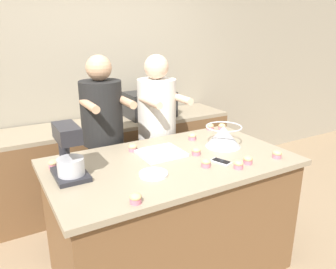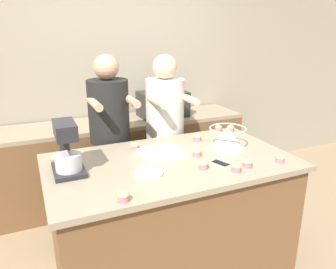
# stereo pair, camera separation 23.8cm
# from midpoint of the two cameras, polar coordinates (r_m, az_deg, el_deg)

# --- Properties ---
(ground_plane) EXTENTS (16.00, 16.00, 0.00)m
(ground_plane) POSITION_cam_midpoint_polar(r_m,az_deg,el_deg) (2.90, -1.99, -22.19)
(ground_plane) COLOR #937A5B
(back_wall) EXTENTS (10.00, 0.06, 2.70)m
(back_wall) POSITION_cam_midpoint_polar(r_m,az_deg,el_deg) (3.84, -14.36, 9.67)
(back_wall) COLOR gray
(back_wall) RESTS_ON ground_plane
(island_counter) EXTENTS (1.78, 1.03, 0.96)m
(island_counter) POSITION_cam_midpoint_polar(r_m,az_deg,el_deg) (2.62, -2.10, -14.14)
(island_counter) COLOR brown
(island_counter) RESTS_ON ground_plane
(back_counter) EXTENTS (2.80, 0.60, 0.91)m
(back_counter) POSITION_cam_midpoint_polar(r_m,az_deg,el_deg) (3.75, -11.81, -4.61)
(back_counter) COLOR brown
(back_counter) RESTS_ON ground_plane
(person_left) EXTENTS (0.37, 0.52, 1.67)m
(person_left) POSITION_cam_midpoint_polar(r_m,az_deg,el_deg) (2.97, -13.36, -2.14)
(person_left) COLOR #232328
(person_left) RESTS_ON ground_plane
(person_right) EXTENTS (0.37, 0.52, 1.65)m
(person_right) POSITION_cam_midpoint_polar(r_m,az_deg,el_deg) (3.15, -4.04, -0.68)
(person_right) COLOR #33384C
(person_right) RESTS_ON ground_plane
(stand_mixer) EXTENTS (0.20, 0.30, 0.35)m
(stand_mixer) POSITION_cam_midpoint_polar(r_m,az_deg,el_deg) (2.20, -19.93, -3.34)
(stand_mixer) COLOR #232328
(stand_mixer) RESTS_ON island_counter
(mixing_bowl) EXTENTS (0.29, 0.29, 0.17)m
(mixing_bowl) POSITION_cam_midpoint_polar(r_m,az_deg,el_deg) (2.66, 7.13, -0.23)
(mixing_bowl) COLOR #BCBCC1
(mixing_bowl) RESTS_ON island_counter
(baking_tray) EXTENTS (0.33, 0.28, 0.04)m
(baking_tray) POSITION_cam_midpoint_polar(r_m,az_deg,el_deg) (2.49, -3.96, -3.21)
(baking_tray) COLOR #BCBCC1
(baking_tray) RESTS_ON island_counter
(microwave_oven) EXTENTS (0.53, 0.35, 0.28)m
(microwave_oven) POSITION_cam_midpoint_polar(r_m,az_deg,el_deg) (3.74, -4.97, 5.25)
(microwave_oven) COLOR black
(microwave_oven) RESTS_ON back_counter
(cell_phone) EXTENTS (0.11, 0.16, 0.01)m
(cell_phone) POSITION_cam_midpoint_polar(r_m,az_deg,el_deg) (2.37, 6.43, -4.75)
(cell_phone) COLOR silver
(cell_phone) RESTS_ON island_counter
(small_plate) EXTENTS (0.19, 0.19, 0.02)m
(small_plate) POSITION_cam_midpoint_polar(r_m,az_deg,el_deg) (2.16, -5.73, -6.92)
(small_plate) COLOR white
(small_plate) RESTS_ON island_counter
(cupcake_0) EXTENTS (0.07, 0.07, 0.06)m
(cupcake_0) POSITION_cam_midpoint_polar(r_m,az_deg,el_deg) (1.85, -9.42, -11.01)
(cupcake_0) COLOR #D17084
(cupcake_0) RESTS_ON island_counter
(cupcake_1) EXTENTS (0.07, 0.07, 0.06)m
(cupcake_1) POSITION_cam_midpoint_polar(r_m,az_deg,el_deg) (2.27, 3.65, -5.01)
(cupcake_1) COLOR #D17084
(cupcake_1) RESTS_ON island_counter
(cupcake_2) EXTENTS (0.07, 0.07, 0.06)m
(cupcake_2) POSITION_cam_midpoint_polar(r_m,az_deg,el_deg) (2.48, 2.21, -2.98)
(cupcake_2) COLOR #D17084
(cupcake_2) RESTS_ON island_counter
(cupcake_3) EXTENTS (0.07, 0.07, 0.06)m
(cupcake_3) POSITION_cam_midpoint_polar(r_m,az_deg,el_deg) (3.12, 7.23, 1.36)
(cupcake_3) COLOR #D17084
(cupcake_3) RESTS_ON island_counter
(cupcake_4) EXTENTS (0.07, 0.07, 0.06)m
(cupcake_4) POSITION_cam_midpoint_polar(r_m,az_deg,el_deg) (2.81, 1.83, -0.39)
(cupcake_4) COLOR #D17084
(cupcake_4) RESTS_ON island_counter
(cupcake_5) EXTENTS (0.07, 0.07, 0.06)m
(cupcake_5) POSITION_cam_midpoint_polar(r_m,az_deg,el_deg) (3.10, 5.19, 1.32)
(cupcake_5) COLOR #D17084
(cupcake_5) RESTS_ON island_counter
(cupcake_6) EXTENTS (0.07, 0.07, 0.06)m
(cupcake_6) POSITION_cam_midpoint_polar(r_m,az_deg,el_deg) (2.36, 10.96, -4.42)
(cupcake_6) COLOR #D17084
(cupcake_6) RESTS_ON island_counter
(cupcake_7) EXTENTS (0.07, 0.07, 0.06)m
(cupcake_7) POSITION_cam_midpoint_polar(r_m,az_deg,el_deg) (2.43, -22.04, -4.82)
(cupcake_7) COLOR #D17084
(cupcake_7) RESTS_ON island_counter
(cupcake_8) EXTENTS (0.07, 0.07, 0.06)m
(cupcake_8) POSITION_cam_midpoint_polar(r_m,az_deg,el_deg) (2.27, 9.26, -5.23)
(cupcake_8) COLOR #D17084
(cupcake_8) RESTS_ON island_counter
(cupcake_9) EXTENTS (0.07, 0.07, 0.06)m
(cupcake_9) POSITION_cam_midpoint_polar(r_m,az_deg,el_deg) (2.51, 15.94, -3.37)
(cupcake_9) COLOR #D17084
(cupcake_9) RESTS_ON island_counter
(cupcake_10) EXTENTS (0.07, 0.07, 0.06)m
(cupcake_10) POSITION_cam_midpoint_polar(r_m,az_deg,el_deg) (2.58, -8.81, -2.31)
(cupcake_10) COLOR #D17084
(cupcake_10) RESTS_ON island_counter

